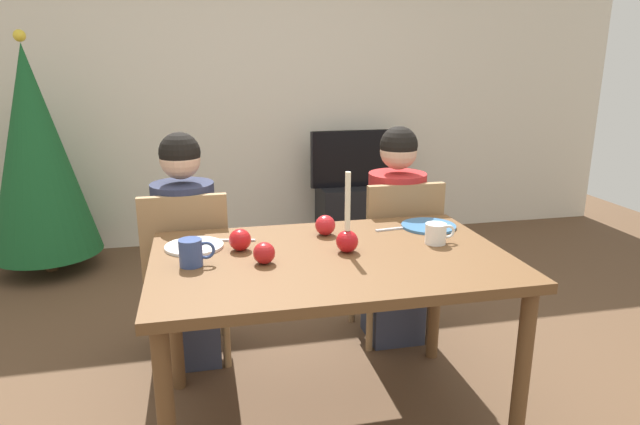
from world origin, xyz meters
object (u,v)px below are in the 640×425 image
at_px(apple_by_left_plate, 240,240).
at_px(christmas_tree, 36,152).
at_px(person_left_child, 187,255).
at_px(tv_stand, 357,214).
at_px(apple_near_candle, 264,253).
at_px(person_right_child, 395,239).
at_px(chair_right, 397,252).
at_px(candle_centerpiece, 347,236).
at_px(tv, 358,158).
at_px(apple_by_right_mug, 325,225).
at_px(chair_left, 187,268).
at_px(mug_right, 436,233).
at_px(plate_right, 429,226).
at_px(plate_left, 194,246).
at_px(mug_left, 192,252).
at_px(dining_table, 331,275).

bearing_deg(apple_by_left_plate, christmas_tree, 121.97).
bearing_deg(person_left_child, tv_stand, 50.66).
xyz_separation_m(christmas_tree, apple_near_candle, (1.32, -2.17, -0.08)).
xyz_separation_m(apple_near_candle, apple_by_left_plate, (-0.08, 0.17, 0.00)).
height_order(person_right_child, apple_near_candle, person_right_child).
bearing_deg(chair_right, candle_centerpiece, -126.67).
height_order(tv, christmas_tree, christmas_tree).
xyz_separation_m(person_left_child, tv_stand, (1.36, 1.66, -0.33)).
relative_size(tv_stand, apple_near_candle, 7.63).
bearing_deg(apple_by_right_mug, person_right_child, 39.06).
bearing_deg(apple_by_right_mug, chair_left, 150.14).
xyz_separation_m(tv, apple_by_left_plate, (-1.13, -2.17, 0.08)).
bearing_deg(tv, mug_right, -98.08).
bearing_deg(chair_left, apple_by_left_plate, -64.13).
distance_m(chair_left, mug_right, 1.22).
height_order(apple_near_candle, apple_by_right_mug, apple_by_right_mug).
bearing_deg(plate_right, person_left_child, 161.19).
height_order(plate_left, mug_left, mug_left).
relative_size(tv, apple_by_left_plate, 8.81).
bearing_deg(apple_near_candle, plate_right, 20.76).
bearing_deg(candle_centerpiece, christmas_tree, 128.23).
relative_size(chair_right, person_right_child, 0.77).
distance_m(plate_right, apple_by_right_mug, 0.49).
relative_size(chair_right, apple_by_left_plate, 10.03).
relative_size(tv, apple_near_candle, 9.42).
distance_m(chair_right, candle_centerpiece, 0.79).
xyz_separation_m(tv_stand, apple_near_candle, (-1.05, -2.34, 0.55)).
distance_m(plate_left, apple_by_right_mug, 0.57).
xyz_separation_m(chair_right, tv, (0.28, 1.69, 0.20)).
distance_m(tv_stand, tv, 0.47).
distance_m(dining_table, plate_left, 0.57).
relative_size(person_left_child, person_right_child, 1.00).
distance_m(person_right_child, tv, 1.69).
height_order(chair_right, person_left_child, person_left_child).
bearing_deg(apple_near_candle, person_left_child, 114.35).
distance_m(dining_table, christmas_tree, 2.67).
distance_m(chair_right, mug_right, 0.63).
height_order(person_left_child, apple_by_right_mug, person_left_child).
distance_m(mug_left, apple_by_right_mug, 0.63).
relative_size(christmas_tree, apple_near_candle, 20.09).
xyz_separation_m(person_right_child, candle_centerpiece, (-0.44, -0.62, 0.25)).
bearing_deg(mug_left, apple_by_left_plate, 35.20).
bearing_deg(tv, chair_left, -128.78).
height_order(person_right_child, tv, person_right_child).
bearing_deg(chair_right, plate_left, -158.91).
distance_m(christmas_tree, apple_by_right_mug, 2.49).
distance_m(dining_table, apple_by_left_plate, 0.39).
height_order(dining_table, apple_by_right_mug, apple_by_right_mug).
height_order(chair_right, mug_left, chair_right).
xyz_separation_m(candle_centerpiece, plate_right, (0.46, 0.24, -0.06)).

